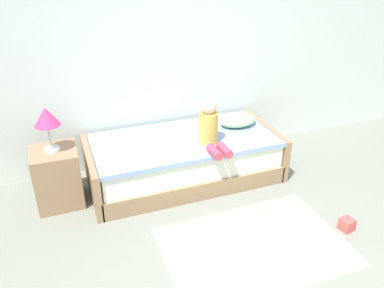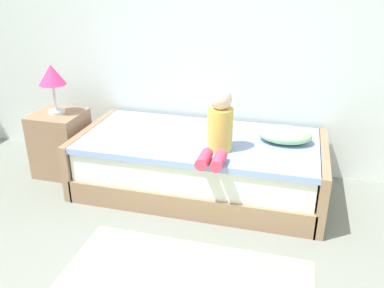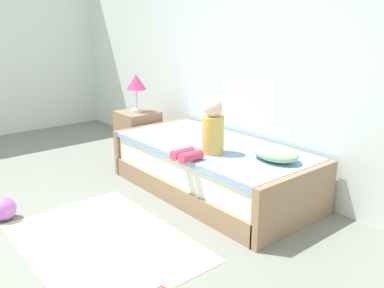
% 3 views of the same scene
% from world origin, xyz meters
% --- Properties ---
extents(wall_rear, '(7.20, 0.10, 2.90)m').
position_xyz_m(wall_rear, '(0.00, 2.60, 1.45)').
color(wall_rear, silver).
rests_on(wall_rear, ground).
extents(bed, '(2.11, 1.00, 0.50)m').
position_xyz_m(bed, '(0.05, 2.00, 0.25)').
color(bed, '#997556').
rests_on(bed, ground).
extents(nightstand, '(0.44, 0.44, 0.60)m').
position_xyz_m(nightstand, '(-1.30, 2.00, 0.30)').
color(nightstand, '#997556').
rests_on(nightstand, ground).
extents(table_lamp, '(0.24, 0.24, 0.45)m').
position_xyz_m(table_lamp, '(-1.30, 2.00, 0.94)').
color(table_lamp, silver).
rests_on(table_lamp, nightstand).
extents(child_figure, '(0.20, 0.51, 0.50)m').
position_xyz_m(child_figure, '(0.25, 1.77, 0.70)').
color(child_figure, gold).
rests_on(child_figure, bed).
extents(pillow, '(0.44, 0.30, 0.13)m').
position_xyz_m(pillow, '(0.74, 2.10, 0.56)').
color(pillow, '#99CC8C').
rests_on(pillow, bed).
extents(area_rug, '(1.60, 1.10, 0.01)m').
position_xyz_m(area_rug, '(0.24, 0.70, 0.00)').
color(area_rug, '#B2D189').
rests_on(area_rug, ground).
extents(toy_block, '(0.13, 0.13, 0.12)m').
position_xyz_m(toy_block, '(1.16, 0.61, 0.06)').
color(toy_block, '#E54C4C').
rests_on(toy_block, ground).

